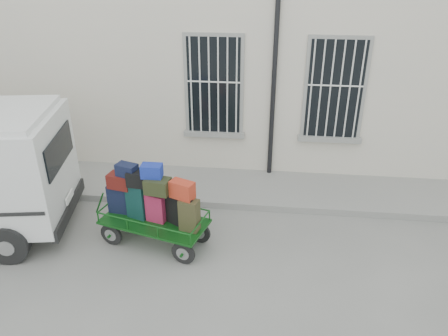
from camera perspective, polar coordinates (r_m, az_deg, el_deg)
The scene contains 4 objects.
ground at distance 8.40m, azimuth -1.11°, elevation -10.30°, with size 80.00×80.00×0.00m, color slate.
building at distance 12.33m, azimuth 2.17°, elevation 17.21°, with size 24.00×5.15×6.00m.
sidewalk at distance 10.19m, azimuth 0.46°, elevation -2.49°, with size 24.00×1.70×0.15m, color gray.
luggage_cart at distance 8.16m, azimuth -9.38°, elevation -4.66°, with size 2.36×1.38×1.68m.
Camera 1 is at (0.90, -6.62, 5.09)m, focal length 35.00 mm.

